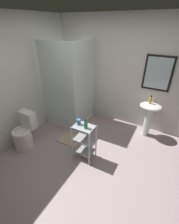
% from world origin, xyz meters
% --- Properties ---
extents(ground_plane, '(4.20, 4.20, 0.02)m').
position_xyz_m(ground_plane, '(0.00, 0.00, -0.01)').
color(ground_plane, gray).
extents(wall_back, '(4.20, 0.14, 2.50)m').
position_xyz_m(wall_back, '(0.01, 1.85, 1.25)').
color(wall_back, silver).
rests_on(wall_back, ground_plane).
extents(wall_left, '(0.10, 4.20, 2.50)m').
position_xyz_m(wall_left, '(-1.85, 0.00, 1.25)').
color(wall_left, silver).
rests_on(wall_left, ground_plane).
extents(shower_stall, '(0.92, 0.92, 2.00)m').
position_xyz_m(shower_stall, '(-1.19, 1.17, 0.46)').
color(shower_stall, white).
rests_on(shower_stall, ground_plane).
extents(pedestal_sink, '(0.46, 0.37, 0.81)m').
position_xyz_m(pedestal_sink, '(0.65, 1.52, 0.58)').
color(pedestal_sink, white).
rests_on(pedestal_sink, ground_plane).
extents(sink_faucet, '(0.03, 0.03, 0.10)m').
position_xyz_m(sink_faucet, '(0.65, 1.64, 0.86)').
color(sink_faucet, silver).
rests_on(sink_faucet, pedestal_sink).
extents(toilet, '(0.37, 0.49, 0.76)m').
position_xyz_m(toilet, '(-1.48, -0.11, 0.31)').
color(toilet, white).
rests_on(toilet, ground_plane).
extents(storage_cart, '(0.38, 0.28, 0.74)m').
position_xyz_m(storage_cart, '(-0.23, 0.20, 0.44)').
color(storage_cart, silver).
rests_on(storage_cart, ground_plane).
extents(hand_soap_bottle, '(0.06, 0.06, 0.19)m').
position_xyz_m(hand_soap_bottle, '(0.62, 1.52, 0.89)').
color(hand_soap_bottle, gold).
rests_on(hand_soap_bottle, pedestal_sink).
extents(body_wash_bottle_green, '(0.06, 0.06, 0.17)m').
position_xyz_m(body_wash_bottle_green, '(-0.18, 0.18, 0.81)').
color(body_wash_bottle_green, '#328A5D').
rests_on(body_wash_bottle_green, storage_cart).
extents(rinse_cup, '(0.07, 0.07, 0.10)m').
position_xyz_m(rinse_cup, '(-0.34, 0.21, 0.79)').
color(rinse_cup, '#3870B2').
rests_on(rinse_cup, storage_cart).
extents(bath_mat, '(0.60, 0.40, 0.02)m').
position_xyz_m(bath_mat, '(-0.72, 0.50, 0.01)').
color(bath_mat, tan).
rests_on(bath_mat, ground_plane).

